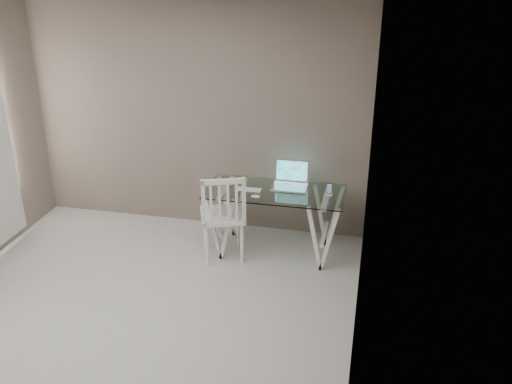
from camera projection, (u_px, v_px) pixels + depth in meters
room at (100, 151)px, 4.46m from camera, size 4.50×4.52×2.71m
desk at (275, 221)px, 6.30m from camera, size 1.50×0.70×0.75m
chair at (223, 213)px, 6.07m from camera, size 0.59×0.59×1.01m
laptop at (290, 180)px, 6.26m from camera, size 0.38×0.32×0.27m
keyboard at (248, 190)px, 6.17m from camera, size 0.30×0.13×0.01m
mouse at (256, 196)px, 5.98m from camera, size 0.10×0.06×0.03m
phone_dock at (329, 192)px, 6.04m from camera, size 0.07×0.07×0.13m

